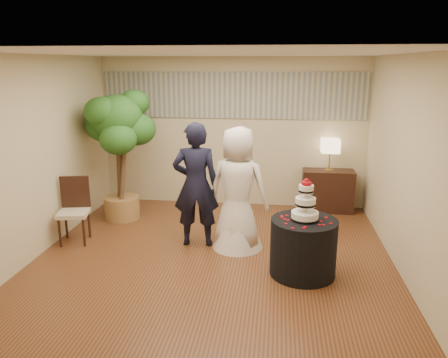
# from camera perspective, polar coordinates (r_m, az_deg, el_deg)

# --- Properties ---
(floor) EXTENTS (5.00, 5.00, 0.00)m
(floor) POSITION_cam_1_polar(r_m,az_deg,el_deg) (6.33, -1.37, -10.14)
(floor) COLOR brown
(floor) RESTS_ON ground
(ceiling) EXTENTS (5.00, 5.00, 0.00)m
(ceiling) POSITION_cam_1_polar(r_m,az_deg,el_deg) (5.74, -1.55, 16.12)
(ceiling) COLOR white
(ceiling) RESTS_ON wall_back
(wall_back) EXTENTS (5.00, 0.06, 2.80)m
(wall_back) POSITION_cam_1_polar(r_m,az_deg,el_deg) (8.31, 1.12, 6.06)
(wall_back) COLOR beige
(wall_back) RESTS_ON ground
(wall_front) EXTENTS (5.00, 0.06, 2.80)m
(wall_front) POSITION_cam_1_polar(r_m,az_deg,el_deg) (3.52, -7.53, -6.50)
(wall_front) COLOR beige
(wall_front) RESTS_ON ground
(wall_left) EXTENTS (0.06, 5.00, 2.80)m
(wall_left) POSITION_cam_1_polar(r_m,az_deg,el_deg) (6.71, -23.09, 2.72)
(wall_left) COLOR beige
(wall_left) RESTS_ON ground
(wall_right) EXTENTS (0.06, 5.00, 2.80)m
(wall_right) POSITION_cam_1_polar(r_m,az_deg,el_deg) (6.04, 22.72, 1.51)
(wall_right) COLOR beige
(wall_right) RESTS_ON ground
(mural_border) EXTENTS (4.90, 0.02, 0.85)m
(mural_border) POSITION_cam_1_polar(r_m,az_deg,el_deg) (8.21, 1.13, 10.87)
(mural_border) COLOR gray
(mural_border) RESTS_ON wall_back
(groom) EXTENTS (0.73, 0.52, 1.87)m
(groom) POSITION_cam_1_polar(r_m,az_deg,el_deg) (6.46, -3.70, -0.77)
(groom) COLOR black
(groom) RESTS_ON floor
(bride) EXTENTS (1.05, 0.95, 1.82)m
(bride) POSITION_cam_1_polar(r_m,az_deg,el_deg) (6.35, 1.83, -1.25)
(bride) COLOR white
(bride) RESTS_ON floor
(cake_table) EXTENTS (0.85, 0.85, 0.75)m
(cake_table) POSITION_cam_1_polar(r_m,az_deg,el_deg) (5.80, 10.31, -8.76)
(cake_table) COLOR black
(cake_table) RESTS_ON floor
(wedding_cake) EXTENTS (0.35, 0.35, 0.55)m
(wedding_cake) POSITION_cam_1_polar(r_m,az_deg,el_deg) (5.57, 10.61, -2.64)
(wedding_cake) COLOR white
(wedding_cake) RESTS_ON cake_table
(console) EXTENTS (0.93, 0.41, 0.78)m
(console) POSITION_cam_1_polar(r_m,az_deg,el_deg) (8.31, 13.37, -1.50)
(console) COLOR black
(console) RESTS_ON floor
(table_lamp) EXTENTS (0.32, 0.32, 0.58)m
(table_lamp) POSITION_cam_1_polar(r_m,az_deg,el_deg) (8.15, 13.65, 3.08)
(table_lamp) COLOR beige
(table_lamp) RESTS_ON console
(ficus_tree) EXTENTS (1.54, 1.54, 2.29)m
(ficus_tree) POSITION_cam_1_polar(r_m,az_deg,el_deg) (7.72, -13.57, 3.05)
(ficus_tree) COLOR #265C1E
(ficus_tree) RESTS_ON floor
(side_chair) EXTENTS (0.54, 0.56, 1.00)m
(side_chair) POSITION_cam_1_polar(r_m,az_deg,el_deg) (7.03, -19.09, -4.00)
(side_chair) COLOR black
(side_chair) RESTS_ON floor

